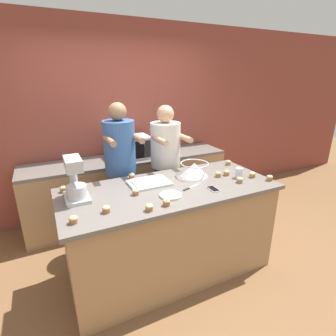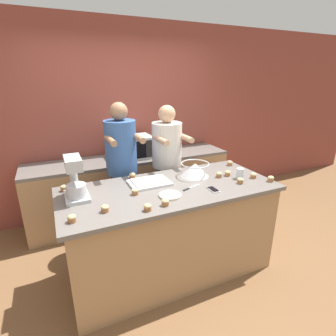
# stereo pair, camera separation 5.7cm
# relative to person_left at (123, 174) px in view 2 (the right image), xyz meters

# --- Properties ---
(ground_plane) EXTENTS (16.00, 16.00, 0.00)m
(ground_plane) POSITION_rel_person_left_xyz_m (0.28, -0.70, -0.89)
(ground_plane) COLOR brown
(back_wall) EXTENTS (10.00, 0.06, 2.70)m
(back_wall) POSITION_rel_person_left_xyz_m (0.28, 0.92, 0.46)
(back_wall) COLOR brown
(back_wall) RESTS_ON ground_plane
(island_counter) EXTENTS (2.08, 0.91, 0.95)m
(island_counter) POSITION_rel_person_left_xyz_m (0.28, -0.70, -0.42)
(island_counter) COLOR #A87F56
(island_counter) RESTS_ON ground_plane
(back_counter) EXTENTS (2.80, 0.60, 0.90)m
(back_counter) POSITION_rel_person_left_xyz_m (0.28, 0.57, -0.44)
(back_counter) COLOR #A87F56
(back_counter) RESTS_ON ground_plane
(person_left) EXTENTS (0.36, 0.51, 1.70)m
(person_left) POSITION_rel_person_left_xyz_m (0.00, 0.00, 0.00)
(person_left) COLOR #33384C
(person_left) RESTS_ON ground_plane
(person_right) EXTENTS (0.37, 0.52, 1.65)m
(person_right) POSITION_rel_person_left_xyz_m (0.57, 0.00, -0.03)
(person_right) COLOR #33384C
(person_right) RESTS_ON ground_plane
(stand_mixer) EXTENTS (0.20, 0.30, 0.38)m
(stand_mixer) POSITION_rel_person_left_xyz_m (-0.56, -0.58, 0.22)
(stand_mixer) COLOR #B2B7BC
(stand_mixer) RESTS_ON island_counter
(mixing_bowl) EXTENTS (0.30, 0.30, 0.14)m
(mixing_bowl) POSITION_rel_person_left_xyz_m (0.65, -0.54, 0.13)
(mixing_bowl) COLOR #BCBCC1
(mixing_bowl) RESTS_ON island_counter
(baking_tray) EXTENTS (0.39, 0.28, 0.04)m
(baking_tray) POSITION_rel_person_left_xyz_m (0.13, -0.54, 0.08)
(baking_tray) COLOR silver
(baking_tray) RESTS_ON island_counter
(microwave_oven) EXTENTS (0.50, 0.38, 0.29)m
(microwave_oven) POSITION_rel_person_left_xyz_m (0.31, 0.57, 0.15)
(microwave_oven) COLOR silver
(microwave_oven) RESTS_ON back_counter
(cell_phone) EXTENTS (0.07, 0.15, 0.01)m
(cell_phone) POSITION_rel_person_left_xyz_m (0.62, -0.93, 0.06)
(cell_phone) COLOR silver
(cell_phone) RESTS_ON island_counter
(drinking_glass) EXTENTS (0.08, 0.08, 0.11)m
(drinking_glass) POSITION_rel_person_left_xyz_m (1.04, -0.79, 0.11)
(drinking_glass) COLOR silver
(drinking_glass) RESTS_ON island_counter
(small_plate) EXTENTS (0.20, 0.20, 0.02)m
(small_plate) POSITION_rel_person_left_xyz_m (0.20, -0.88, 0.07)
(small_plate) COLOR beige
(small_plate) RESTS_ON island_counter
(knife) EXTENTS (0.22, 0.08, 0.01)m
(knife) POSITION_rel_person_left_xyz_m (0.44, -0.81, 0.06)
(knife) COLOR #BCBCC1
(knife) RESTS_ON island_counter
(cupcake_0) EXTENTS (0.06, 0.06, 0.06)m
(cupcake_0) POSITION_rel_person_left_xyz_m (0.97, -0.68, 0.09)
(cupcake_0) COLOR #9E6038
(cupcake_0) RESTS_ON island_counter
(cupcake_1) EXTENTS (0.06, 0.06, 0.06)m
(cupcake_1) POSITION_rel_person_left_xyz_m (-0.65, -0.37, 0.09)
(cupcake_1) COLOR #9E6038
(cupcake_1) RESTS_ON island_counter
(cupcake_2) EXTENTS (0.06, 0.06, 0.06)m
(cupcake_2) POSITION_rel_person_left_xyz_m (-0.39, -0.93, 0.09)
(cupcake_2) COLOR #9E6038
(cupcake_2) RESTS_ON island_counter
(cupcake_3) EXTENTS (0.06, 0.06, 0.06)m
(cupcake_3) POSITION_rel_person_left_xyz_m (1.27, -0.99, 0.09)
(cupcake_3) COLOR #9E6038
(cupcake_3) RESTS_ON island_counter
(cupcake_4) EXTENTS (0.06, 0.06, 0.06)m
(cupcake_4) POSITION_rel_person_left_xyz_m (0.08, -1.03, 0.09)
(cupcake_4) COLOR #9E6038
(cupcake_4) RESTS_ON island_counter
(cupcake_5) EXTENTS (0.06, 0.06, 0.06)m
(cupcake_5) POSITION_rel_person_left_xyz_m (1.18, -0.85, 0.09)
(cupcake_5) COLOR #9E6038
(cupcake_5) RESTS_ON island_counter
(cupcake_6) EXTENTS (0.06, 0.06, 0.06)m
(cupcake_6) POSITION_rel_person_left_xyz_m (0.02, -0.32, 0.09)
(cupcake_6) COLOR #9E6038
(cupcake_6) RESTS_ON island_counter
(cupcake_7) EXTENTS (0.06, 0.06, 0.06)m
(cupcake_7) POSITION_rel_person_left_xyz_m (-0.08, -0.72, 0.09)
(cupcake_7) COLOR #9E6038
(cupcake_7) RESTS_ON island_counter
(cupcake_8) EXTENTS (0.06, 0.06, 0.06)m
(cupcake_8) POSITION_rel_person_left_xyz_m (-0.64, -0.98, 0.09)
(cupcake_8) COLOR #9E6038
(cupcake_8) RESTS_ON island_counter
(cupcake_9) EXTENTS (0.06, 0.06, 0.06)m
(cupcake_9) POSITION_rel_person_left_xyz_m (0.96, -0.91, 0.09)
(cupcake_9) COLOR #9E6038
(cupcake_9) RESTS_ON island_counter
(cupcake_10) EXTENTS (0.06, 0.06, 0.06)m
(cupcake_10) POSITION_rel_person_left_xyz_m (-0.08, -1.05, 0.09)
(cupcake_10) COLOR #9E6038
(cupcake_10) RESTS_ON island_counter
(cupcake_11) EXTENTS (0.06, 0.06, 0.06)m
(cupcake_11) POSITION_rel_person_left_xyz_m (1.21, -0.41, 0.09)
(cupcake_11) COLOR #9E6038
(cupcake_11) RESTS_ON island_counter
(cupcake_12) EXTENTS (0.06, 0.06, 0.06)m
(cupcake_12) POSITION_rel_person_left_xyz_m (0.86, -0.68, 0.09)
(cupcake_12) COLOR #9E6038
(cupcake_12) RESTS_ON island_counter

